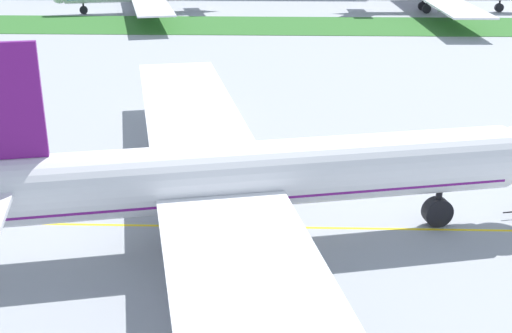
{
  "coord_description": "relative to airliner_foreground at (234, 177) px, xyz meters",
  "views": [
    {
      "loc": [
        2.44,
        -47.57,
        25.85
      ],
      "look_at": [
        0.69,
        8.64,
        3.68
      ],
      "focal_mm": 47.29,
      "sensor_mm": 36.0,
      "label": 1
    }
  ],
  "objects": [
    {
      "name": "apron_taxi_line",
      "position": [
        0.77,
        2.9,
        -5.75
      ],
      "size": [
        280.0,
        0.36,
        0.01
      ],
      "primitive_type": "cube",
      "color": "yellow",
      "rests_on": "ground"
    },
    {
      "name": "airliner_foreground",
      "position": [
        0.0,
        0.0,
        0.0
      ],
      "size": [
        52.31,
        84.24,
        16.95
      ],
      "color": "white",
      "rests_on": "ground"
    },
    {
      "name": "ground_plane",
      "position": [
        0.77,
        -1.01,
        -5.76
      ],
      "size": [
        600.0,
        600.0,
        0.0
      ],
      "primitive_type": "plane",
      "color": "#9399A0",
      "rests_on": "ground"
    },
    {
      "name": "grass_median_strip",
      "position": [
        0.77,
        102.91,
        -5.71
      ],
      "size": [
        320.0,
        24.0,
        0.1
      ],
      "primitive_type": "cube",
      "color": "#2D6628",
      "rests_on": "ground"
    }
  ]
}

